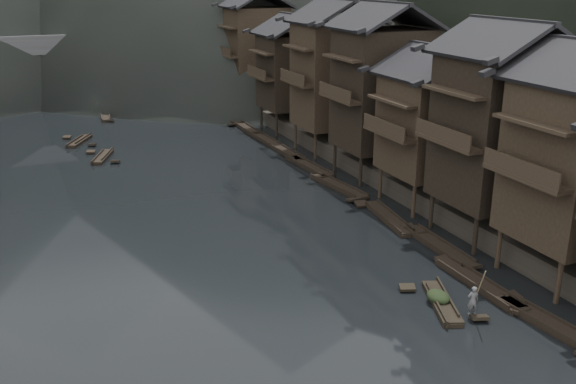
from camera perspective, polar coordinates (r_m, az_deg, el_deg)
water at (r=33.42m, az=0.35°, el=-11.79°), size 300.00×300.00×0.00m
right_bank at (r=82.57m, az=11.98°, el=7.19°), size 40.00×200.00×1.80m
stilt_houses at (r=55.13m, az=8.91°, el=10.04°), size 9.00×67.60×15.42m
moored_sampans at (r=57.80m, az=2.18°, el=1.92°), size 2.68×66.80×0.47m
midriver_boats at (r=78.84m, az=-15.87°, el=5.82°), size 12.44×36.23×0.45m
stone_bridge at (r=99.80m, az=-16.41°, el=11.26°), size 40.00×6.00×9.00m
hero_sampan at (r=36.13m, az=13.51°, el=-9.49°), size 2.67×5.16×0.44m
cargo_heap at (r=35.97m, az=13.26°, el=-8.56°), size 1.14×1.50×0.69m
boatman at (r=34.84m, az=16.15°, el=-8.91°), size 0.68×0.54×1.62m
bamboo_pole at (r=33.79m, az=16.84°, el=-4.63°), size 1.23×2.34×3.96m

